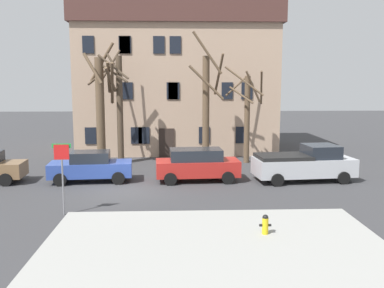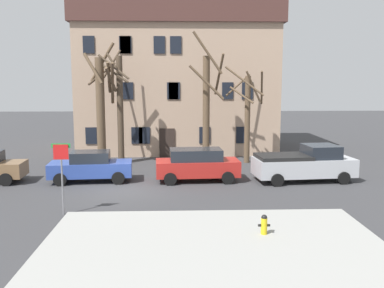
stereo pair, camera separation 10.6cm
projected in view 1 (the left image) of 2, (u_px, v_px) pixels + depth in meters
name	position (u px, v px, depth m)	size (l,w,h in m)	color
ground_plane	(125.00, 191.00, 21.32)	(120.00, 120.00, 0.00)	#38383A
sidewalk_slab	(215.00, 245.00, 13.99)	(11.40, 7.33, 0.12)	#999993
building_main	(177.00, 80.00, 34.34)	(15.45, 8.95, 11.13)	tan
tree_bare_near	(101.00, 106.00, 27.16)	(2.00, 2.02, 7.96)	brown
tree_bare_mid	(118.00, 104.00, 27.78)	(2.74, 3.20, 7.57)	#4C3D2D
tree_bare_far	(207.00, 105.00, 28.06)	(2.32, 2.34, 8.59)	brown
tree_bare_end	(247.00, 113.00, 28.30)	(2.80, 3.15, 6.43)	brown
car_blue_sedan	(91.00, 167.00, 23.14)	(4.55, 2.24, 1.67)	#2D4799
car_red_wagon	(197.00, 164.00, 23.29)	(4.62, 2.23, 1.79)	#AD231E
pickup_truck_silver	(304.00, 164.00, 23.34)	(5.57, 2.70, 1.98)	#B7BABF
fire_hydrant	(265.00, 224.00, 14.81)	(0.42, 0.22, 0.70)	gold
street_sign_pole	(62.00, 166.00, 17.11)	(0.76, 0.07, 2.95)	slate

